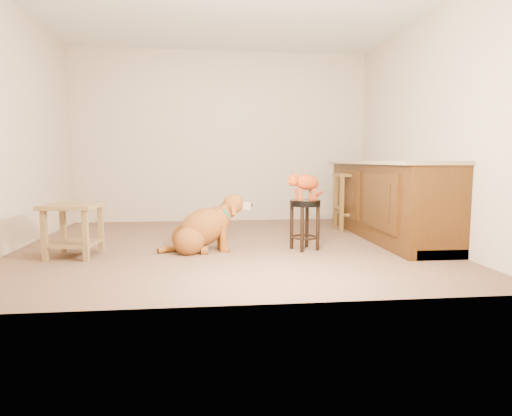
{
  "coord_description": "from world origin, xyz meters",
  "views": [
    {
      "loc": [
        -0.2,
        -4.7,
        0.94
      ],
      "look_at": [
        0.28,
        -0.3,
        0.45
      ],
      "focal_mm": 30.0,
      "sensor_mm": 36.0,
      "label": 1
    }
  ],
  "objects": [
    {
      "name": "padded_stool",
      "position": [
        0.79,
        -0.32,
        0.38
      ],
      "size": [
        0.36,
        0.36,
        0.53
      ],
      "rotation": [
        0.0,
        0.0,
        0.38
      ],
      "color": "black",
      "rests_on": "ground"
    },
    {
      "name": "cabinet_run",
      "position": [
        1.94,
        0.3,
        0.44
      ],
      "size": [
        0.7,
        2.56,
        0.94
      ],
      "color": "#3F240B",
      "rests_on": "ground"
    },
    {
      "name": "floor",
      "position": [
        0.0,
        0.0,
        0.0
      ],
      "size": [
        4.5,
        4.0,
        0.01
      ],
      "primitive_type": "cube",
      "color": "brown",
      "rests_on": "ground"
    },
    {
      "name": "wood_stool",
      "position": [
        1.69,
        0.86,
        0.4
      ],
      "size": [
        0.44,
        0.44,
        0.77
      ],
      "rotation": [
        0.0,
        0.0,
        -0.05
      ],
      "color": "brown",
      "rests_on": "ground"
    },
    {
      "name": "golden_retriever",
      "position": [
        -0.27,
        -0.29,
        0.24
      ],
      "size": [
        1.0,
        0.53,
        0.63
      ],
      "rotation": [
        0.0,
        0.0,
        0.14
      ],
      "color": "brown",
      "rests_on": "ground"
    },
    {
      "name": "side_table",
      "position": [
        -1.53,
        -0.4,
        0.34
      ],
      "size": [
        0.56,
        0.56,
        0.52
      ],
      "rotation": [
        0.0,
        0.0,
        -0.12
      ],
      "color": "brown",
      "rests_on": "ground"
    },
    {
      "name": "room_shell",
      "position": [
        0.0,
        0.0,
        1.68
      ],
      "size": [
        4.54,
        4.04,
        2.62
      ],
      "color": "beige",
      "rests_on": "ground"
    },
    {
      "name": "tabby_kitten",
      "position": [
        0.78,
        -0.32,
        0.71
      ],
      "size": [
        0.46,
        0.33,
        0.33
      ],
      "rotation": [
        0.0,
        0.0,
        0.38
      ],
      "color": "maroon",
      "rests_on": "padded_stool"
    }
  ]
}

